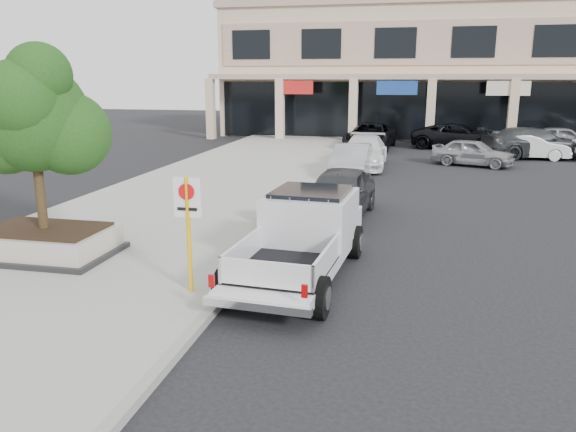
{
  "coord_description": "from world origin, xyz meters",
  "views": [
    {
      "loc": [
        1.92,
        -10.82,
        4.3
      ],
      "look_at": [
        -0.8,
        1.5,
        1.16
      ],
      "focal_mm": 35.0,
      "sensor_mm": 36.0,
      "label": 1
    }
  ],
  "objects_px": {
    "lot_car_c": "(534,143)",
    "planter_tree": "(42,117)",
    "curb_car_a": "(339,193)",
    "curb_car_d": "(370,136)",
    "planter": "(46,242)",
    "lot_car_b": "(529,147)",
    "lot_car_e": "(563,139)",
    "curb_car_c": "(364,152)",
    "no_parking_sign": "(188,219)",
    "lot_car_a": "(473,152)",
    "curb_car_b": "(352,161)",
    "pickup_truck": "(299,239)",
    "lot_car_d": "(458,136)"
  },
  "relations": [
    {
      "from": "lot_car_a",
      "to": "lot_car_b",
      "type": "relative_size",
      "value": 0.97
    },
    {
      "from": "planter_tree",
      "to": "curb_car_c",
      "type": "height_order",
      "value": "planter_tree"
    },
    {
      "from": "curb_car_c",
      "to": "curb_car_d",
      "type": "height_order",
      "value": "curb_car_d"
    },
    {
      "from": "curb_car_c",
      "to": "planter",
      "type": "bearing_deg",
      "value": -111.27
    },
    {
      "from": "planter_tree",
      "to": "curb_car_a",
      "type": "relative_size",
      "value": 0.89
    },
    {
      "from": "lot_car_d",
      "to": "pickup_truck",
      "type": "bearing_deg",
      "value": 177.93
    },
    {
      "from": "planter_tree",
      "to": "curb_car_c",
      "type": "distance_m",
      "value": 17.21
    },
    {
      "from": "lot_car_a",
      "to": "lot_car_d",
      "type": "relative_size",
      "value": 0.71
    },
    {
      "from": "lot_car_a",
      "to": "lot_car_c",
      "type": "relative_size",
      "value": 0.69
    },
    {
      "from": "planter_tree",
      "to": "curb_car_d",
      "type": "bearing_deg",
      "value": 76.02
    },
    {
      "from": "lot_car_b",
      "to": "no_parking_sign",
      "type": "bearing_deg",
      "value": 153.85
    },
    {
      "from": "lot_car_a",
      "to": "lot_car_e",
      "type": "height_order",
      "value": "lot_car_e"
    },
    {
      "from": "planter",
      "to": "pickup_truck",
      "type": "height_order",
      "value": "pickup_truck"
    },
    {
      "from": "pickup_truck",
      "to": "lot_car_d",
      "type": "distance_m",
      "value": 24.85
    },
    {
      "from": "pickup_truck",
      "to": "curb_car_a",
      "type": "bearing_deg",
      "value": 92.67
    },
    {
      "from": "lot_car_a",
      "to": "lot_car_c",
      "type": "distance_m",
      "value": 5.01
    },
    {
      "from": "curb_car_a",
      "to": "lot_car_d",
      "type": "xyz_separation_m",
      "value": [
        4.85,
        18.63,
        -0.01
      ]
    },
    {
      "from": "no_parking_sign",
      "to": "lot_car_e",
      "type": "xyz_separation_m",
      "value": [
        12.85,
        25.98,
        -0.89
      ]
    },
    {
      "from": "planter_tree",
      "to": "lot_car_e",
      "type": "xyz_separation_m",
      "value": [
        16.96,
        24.41,
        -2.68
      ]
    },
    {
      "from": "curb_car_b",
      "to": "lot_car_c",
      "type": "bearing_deg",
      "value": 42.88
    },
    {
      "from": "curb_car_b",
      "to": "lot_car_b",
      "type": "xyz_separation_m",
      "value": [
        8.66,
        7.5,
        -0.05
      ]
    },
    {
      "from": "planter_tree",
      "to": "lot_car_a",
      "type": "bearing_deg",
      "value": 57.36
    },
    {
      "from": "planter_tree",
      "to": "no_parking_sign",
      "type": "distance_m",
      "value": 4.75
    },
    {
      "from": "no_parking_sign",
      "to": "lot_car_e",
      "type": "height_order",
      "value": "no_parking_sign"
    },
    {
      "from": "lot_car_b",
      "to": "lot_car_d",
      "type": "height_order",
      "value": "lot_car_d"
    },
    {
      "from": "planter_tree",
      "to": "lot_car_c",
      "type": "height_order",
      "value": "planter_tree"
    },
    {
      "from": "curb_car_a",
      "to": "curb_car_d",
      "type": "distance_m",
      "value": 17.41
    },
    {
      "from": "curb_car_c",
      "to": "lot_car_b",
      "type": "relative_size",
      "value": 1.29
    },
    {
      "from": "curb_car_a",
      "to": "lot_car_e",
      "type": "distance_m",
      "value": 21.63
    },
    {
      "from": "no_parking_sign",
      "to": "curb_car_d",
      "type": "relative_size",
      "value": 0.4
    },
    {
      "from": "no_parking_sign",
      "to": "lot_car_c",
      "type": "relative_size",
      "value": 0.4
    },
    {
      "from": "pickup_truck",
      "to": "curb_car_b",
      "type": "relative_size",
      "value": 1.32
    },
    {
      "from": "planter_tree",
      "to": "planter",
      "type": "bearing_deg",
      "value": -131.03
    },
    {
      "from": "curb_car_b",
      "to": "curb_car_a",
      "type": "bearing_deg",
      "value": -85.84
    },
    {
      "from": "lot_car_c",
      "to": "planter_tree",
      "type": "bearing_deg",
      "value": 127.65
    },
    {
      "from": "curb_car_b",
      "to": "pickup_truck",
      "type": "bearing_deg",
      "value": -87.78
    },
    {
      "from": "curb_car_a",
      "to": "lot_car_a",
      "type": "height_order",
      "value": "curb_car_a"
    },
    {
      "from": "curb_car_a",
      "to": "lot_car_c",
      "type": "distance_m",
      "value": 17.64
    },
    {
      "from": "pickup_truck",
      "to": "lot_car_e",
      "type": "relative_size",
      "value": 1.32
    },
    {
      "from": "curb_car_d",
      "to": "lot_car_e",
      "type": "height_order",
      "value": "curb_car_d"
    },
    {
      "from": "curb_car_c",
      "to": "lot_car_e",
      "type": "bearing_deg",
      "value": 37.48
    },
    {
      "from": "lot_car_d",
      "to": "no_parking_sign",
      "type": "bearing_deg",
      "value": 174.67
    },
    {
      "from": "planter",
      "to": "lot_car_b",
      "type": "relative_size",
      "value": 0.8
    },
    {
      "from": "curb_car_c",
      "to": "lot_car_a",
      "type": "height_order",
      "value": "curb_car_c"
    },
    {
      "from": "lot_car_b",
      "to": "lot_car_e",
      "type": "xyz_separation_m",
      "value": [
        2.58,
        3.86,
        0.08
      ]
    },
    {
      "from": "curb_car_d",
      "to": "lot_car_e",
      "type": "distance_m",
      "value": 11.29
    },
    {
      "from": "planter_tree",
      "to": "pickup_truck",
      "type": "relative_size",
      "value": 0.7
    },
    {
      "from": "lot_car_c",
      "to": "no_parking_sign",
      "type": "bearing_deg",
      "value": 137.49
    },
    {
      "from": "planter_tree",
      "to": "curb_car_a",
      "type": "distance_m",
      "value": 8.77
    },
    {
      "from": "no_parking_sign",
      "to": "lot_car_b",
      "type": "xyz_separation_m",
      "value": [
        10.27,
        22.13,
        -0.97
      ]
    }
  ]
}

